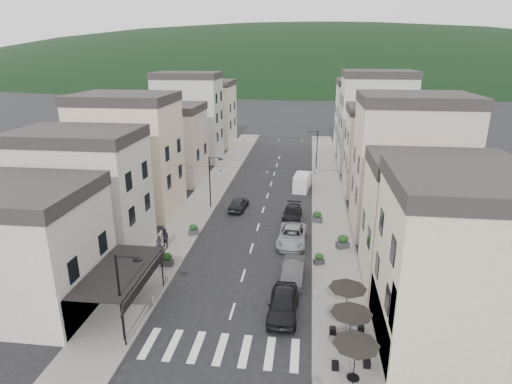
# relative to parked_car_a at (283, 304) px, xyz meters

# --- Properties ---
(ground) EXTENTS (700.00, 700.00, 0.00)m
(ground) POSITION_rel_parked_car_a_xyz_m (-3.53, -6.00, -0.85)
(ground) COLOR black
(ground) RESTS_ON ground
(sidewalk_left) EXTENTS (4.00, 76.00, 0.12)m
(sidewalk_left) POSITION_rel_parked_car_a_xyz_m (-11.03, 26.00, -0.79)
(sidewalk_left) COLOR slate
(sidewalk_left) RESTS_ON ground
(sidewalk_right) EXTENTS (4.00, 76.00, 0.12)m
(sidewalk_right) POSITION_rel_parked_car_a_xyz_m (3.97, 26.00, -0.79)
(sidewalk_right) COLOR slate
(sidewalk_right) RESTS_ON ground
(hill_backdrop) EXTENTS (640.00, 360.00, 70.00)m
(hill_backdrop) POSITION_rel_parked_car_a_xyz_m (-3.53, 294.00, -0.85)
(hill_backdrop) COLOR black
(hill_backdrop) RESTS_ON ground
(boutique_building) EXTENTS (12.00, 8.00, 8.00)m
(boutique_building) POSITION_rel_parked_car_a_xyz_m (-19.03, -1.00, 3.15)
(boutique_building) COLOR #B3ADA4
(boutique_building) RESTS_ON ground
(bistro_building) EXTENTS (10.00, 8.00, 10.00)m
(bistro_building) POSITION_rel_parked_car_a_xyz_m (10.97, -2.00, 4.15)
(bistro_building) COLOR #BDB396
(bistro_building) RESTS_ON ground
(boutique_awning) EXTENTS (3.77, 7.50, 3.28)m
(boutique_awning) POSITION_rel_parked_car_a_xyz_m (-10.78, -1.00, 2.26)
(boutique_awning) COLOR black
(boutique_awning) RESTS_ON ground
(buildings_row_left) EXTENTS (10.20, 54.16, 14.00)m
(buildings_row_left) POSITION_rel_parked_car_a_xyz_m (-18.03, 31.75, 5.27)
(buildings_row_left) COLOR #B3ADA4
(buildings_row_left) RESTS_ON ground
(buildings_row_right) EXTENTS (10.20, 54.16, 14.50)m
(buildings_row_right) POSITION_rel_parked_car_a_xyz_m (10.97, 30.59, 5.47)
(buildings_row_right) COLOR #BDB396
(buildings_row_right) RESTS_ON ground
(cafe_terrace) EXTENTS (2.50, 8.10, 2.53)m
(cafe_terrace) POSITION_rel_parked_car_a_xyz_m (4.17, -3.20, 1.51)
(cafe_terrace) COLOR black
(cafe_terrace) RESTS_ON ground
(streetlamp_left_near) EXTENTS (1.70, 0.56, 6.00)m
(streetlamp_left_near) POSITION_rel_parked_car_a_xyz_m (-9.35, -4.00, 2.85)
(streetlamp_left_near) COLOR black
(streetlamp_left_near) RESTS_ON ground
(streetlamp_left_far) EXTENTS (1.70, 0.56, 6.00)m
(streetlamp_left_far) POSITION_rel_parked_car_a_xyz_m (-9.35, 20.00, 2.85)
(streetlamp_left_far) COLOR black
(streetlamp_left_far) RESTS_ON ground
(streetlamp_right_far) EXTENTS (1.70, 0.56, 6.00)m
(streetlamp_right_far) POSITION_rel_parked_car_a_xyz_m (2.29, 38.00, 2.85)
(streetlamp_right_far) COLOR black
(streetlamp_right_far) RESTS_ON ground
(bollards) EXTENTS (11.66, 10.26, 0.60)m
(bollards) POSITION_rel_parked_car_a_xyz_m (-3.53, -0.50, -0.43)
(bollards) COLOR gray
(bollards) RESTS_ON ground
(bunting_near) EXTENTS (19.00, 0.28, 0.62)m
(bunting_near) POSITION_rel_parked_car_a_xyz_m (-3.53, 16.00, 4.80)
(bunting_near) COLOR black
(bunting_near) RESTS_ON ground
(bunting_far) EXTENTS (19.00, 0.28, 0.62)m
(bunting_far) POSITION_rel_parked_car_a_xyz_m (-3.53, 32.00, 4.80)
(bunting_far) COLOR black
(bunting_far) RESTS_ON ground
(parked_car_a) EXTENTS (2.11, 5.03, 1.70)m
(parked_car_a) POSITION_rel_parked_car_a_xyz_m (0.00, 0.00, 0.00)
(parked_car_a) COLOR black
(parked_car_a) RESTS_ON ground
(parked_car_b) EXTENTS (1.81, 4.76, 1.55)m
(parked_car_b) POSITION_rel_parked_car_a_xyz_m (0.47, 4.78, -0.08)
(parked_car_b) COLOR #313134
(parked_car_b) RESTS_ON ground
(parked_car_c) EXTENTS (2.82, 5.74, 1.57)m
(parked_car_c) POSITION_rel_parked_car_a_xyz_m (0.09, 11.51, -0.07)
(parked_car_c) COLOR gray
(parked_car_c) RESTS_ON ground
(parked_car_d) EXTENTS (2.11, 4.69, 1.34)m
(parked_car_d) POSITION_rel_parked_car_a_xyz_m (-0.15, 17.61, -0.18)
(parked_car_d) COLOR black
(parked_car_d) RESTS_ON ground
(parked_car_e) EXTENTS (2.07, 4.37, 1.45)m
(parked_car_e) POSITION_rel_parked_car_a_xyz_m (-6.33, 19.69, -0.13)
(parked_car_e) COLOR black
(parked_car_e) RESTS_ON ground
(delivery_van) EXTENTS (2.35, 4.70, 2.16)m
(delivery_van) POSITION_rel_parked_car_a_xyz_m (0.66, 28.04, 0.21)
(delivery_van) COLOR silver
(delivery_van) RESTS_ON ground
(pedestrian_a) EXTENTS (0.67, 0.45, 1.83)m
(pedestrian_a) POSITION_rel_parked_car_a_xyz_m (-11.32, 7.47, 0.19)
(pedestrian_a) COLOR black
(pedestrian_a) RESTS_ON sidewalk_left
(pedestrian_b) EXTENTS (1.15, 1.06, 1.91)m
(pedestrian_b) POSITION_rel_parked_car_a_xyz_m (-11.33, 8.92, 0.22)
(pedestrian_b) COLOR black
(pedestrian_b) RESTS_ON sidewalk_left
(planter_la) EXTENTS (1.05, 0.58, 1.17)m
(planter_la) POSITION_rel_parked_car_a_xyz_m (-10.07, 5.65, -0.16)
(planter_la) COLOR #333336
(planter_la) RESTS_ON sidewalk_left
(planter_lb) EXTENTS (1.09, 0.88, 1.08)m
(planter_lb) POSITION_rel_parked_car_a_xyz_m (-9.53, 12.13, -0.21)
(planter_lb) COLOR #323234
(planter_lb) RESTS_ON sidewalk_left
(planter_ra) EXTENTS (1.00, 0.81, 0.99)m
(planter_ra) POSITION_rel_parked_car_a_xyz_m (2.55, 7.50, -0.25)
(planter_ra) COLOR #29292B
(planter_ra) RESTS_ON sidewalk_right
(planter_rb) EXTENTS (1.29, 1.02, 1.27)m
(planter_rb) POSITION_rel_parked_car_a_xyz_m (4.73, 10.89, -0.11)
(planter_rb) COLOR #2F3032
(planter_rb) RESTS_ON sidewalk_right
(planter_rc) EXTENTS (1.18, 0.83, 1.19)m
(planter_rc) POSITION_rel_parked_car_a_xyz_m (2.47, 16.80, -0.15)
(planter_rc) COLOR #333335
(planter_rc) RESTS_ON sidewalk_right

